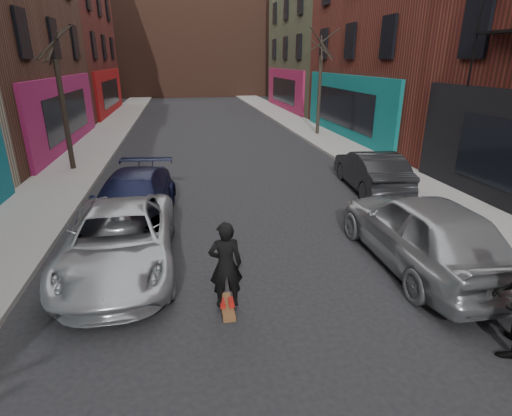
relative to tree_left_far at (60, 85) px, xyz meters
name	(u,v)px	position (x,y,z in m)	size (l,w,h in m)	color
sidewalk_left	(115,125)	(-0.05, 12.00, -3.31)	(2.50, 84.00, 0.13)	gray
sidewalk_right	(291,120)	(12.45, 12.00, -3.31)	(2.50, 84.00, 0.13)	gray
building_far	(190,36)	(6.20, 38.00, 3.62)	(40.00, 10.00, 14.00)	#47281E
tree_left_far	(60,85)	(0.00, 0.00, 0.00)	(2.00, 2.00, 6.50)	black
tree_right_far	(320,74)	(12.40, 6.00, 0.15)	(2.00, 2.00, 6.80)	black
parked_left_far	(120,240)	(3.00, -8.73, -2.71)	(2.24, 4.86, 1.35)	#999DA2
parked_left_end	(133,200)	(3.00, -6.16, -2.69)	(1.93, 4.75, 1.38)	black
parked_right_far	(423,231)	(9.40, -9.79, -2.55)	(1.96, 4.88, 1.66)	#94989C
parked_right_end	(371,170)	(10.80, -4.43, -2.69)	(1.45, 4.17, 1.37)	black
skateboard	(227,307)	(5.05, -10.69, -3.33)	(0.22, 0.80, 0.10)	brown
skateboarder	(226,265)	(5.05, -10.69, -2.47)	(0.59, 0.39, 1.62)	black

